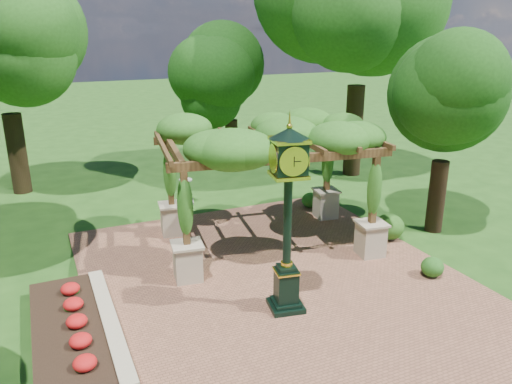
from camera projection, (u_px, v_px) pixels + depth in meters
name	position (u px, v px, depth m)	size (l,w,h in m)	color
ground	(296.00, 300.00, 12.91)	(120.00, 120.00, 0.00)	#1E4714
brick_plaza	(278.00, 282.00, 13.77)	(10.00, 12.00, 0.04)	brown
border_wall	(110.00, 325.00, 11.48)	(0.35, 5.00, 0.40)	#C6B793
flower_bed	(69.00, 335.00, 11.13)	(1.50, 5.00, 0.36)	red
pedestal_clock	(288.00, 204.00, 11.62)	(1.06, 1.06, 4.66)	black
pergola	(267.00, 143.00, 15.18)	(7.03, 4.96, 4.10)	tan
sundial	(186.00, 193.00, 19.95)	(0.69, 0.69, 1.00)	#9B9B93
shrub_front	(432.00, 267.00, 13.99)	(0.63, 0.63, 0.57)	#215518
shrub_mid	(389.00, 227.00, 16.45)	(0.95, 0.95, 0.86)	#275618
shrub_back	(310.00, 200.00, 19.39)	(0.66, 0.66, 0.59)	#26681E
tree_west_far	(1.00, 48.00, 19.59)	(4.56, 4.56, 8.71)	black
tree_north	(231.00, 81.00, 23.77)	(3.80, 3.80, 6.31)	#2F2013
tree_east_far	(361.00, 9.00, 21.78)	(5.98, 5.98, 10.90)	#322313
tree_east_near	(448.00, 103.00, 15.99)	(3.77, 3.77, 6.43)	#321E14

